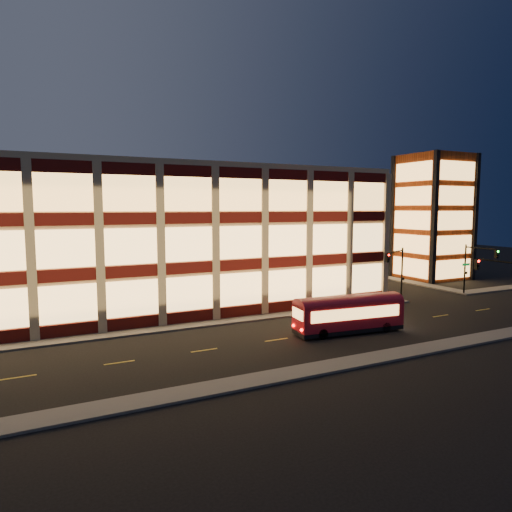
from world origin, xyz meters
TOP-DOWN VIEW (x-y plane):
  - ground at (0.00, 0.00)m, footprint 200.00×200.00m
  - sidewalk_office_south at (-3.00, 1.00)m, footprint 54.00×2.00m
  - sidewalk_office_east at (23.00, 17.00)m, footprint 2.00×30.00m
  - sidewalk_tower_south at (40.00, 1.00)m, footprint 14.00×2.00m
  - sidewalk_tower_west at (34.00, 17.00)m, footprint 2.00×30.00m
  - sidewalk_near at (0.00, -13.00)m, footprint 100.00×2.00m
  - office_building at (-2.91, 16.91)m, footprint 50.45×30.45m
  - stair_tower at (39.95, 11.95)m, footprint 8.60×8.60m
  - traffic_signal_far at (22.21, 0.24)m, footprint 3.79×1.87m
  - traffic_signal_right at (33.50, -0.62)m, footprint 1.20×4.37m
  - traffic_signal_near at (23.50, -11.03)m, footprint 0.32×4.45m
  - trolley_bus at (10.42, -6.76)m, footprint 9.49×3.28m

SIDE VIEW (x-z plane):
  - ground at x=0.00m, z-range 0.00..0.00m
  - sidewalk_office_south at x=-3.00m, z-range 0.00..0.15m
  - sidewalk_office_east at x=23.00m, z-range 0.00..0.15m
  - sidewalk_tower_south at x=40.00m, z-range 0.00..0.15m
  - sidewalk_tower_west at x=34.00m, z-range 0.00..0.15m
  - sidewalk_near at x=0.00m, z-range 0.00..0.15m
  - trolley_bus at x=10.42m, z-range 0.17..3.32m
  - traffic_signal_right at x=33.50m, z-range 1.10..7.10m
  - traffic_signal_far at x=22.21m, z-range 1.11..7.11m
  - traffic_signal_near at x=23.50m, z-range 1.13..7.13m
  - office_building at x=-2.91m, z-range 0.00..14.50m
  - stair_tower at x=39.95m, z-range -0.01..17.99m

